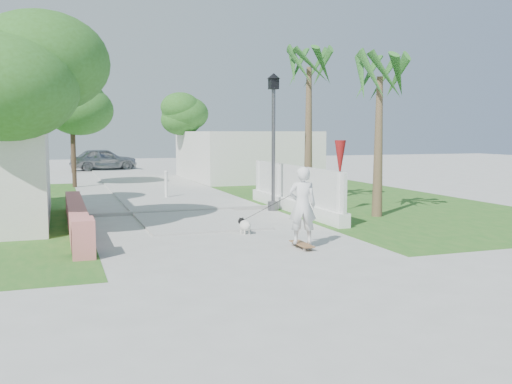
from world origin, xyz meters
name	(u,v)px	position (x,y,z in m)	size (l,w,h in m)	color
ground	(240,248)	(0.00, 0.00, 0.00)	(90.00, 90.00, 0.00)	#B7B7B2
path_strip	(130,178)	(0.00, 20.00, 0.03)	(3.20, 36.00, 0.06)	#B7B7B2
curb	(183,211)	(0.00, 6.00, 0.05)	(6.50, 0.25, 0.10)	#999993
grass_right	(348,197)	(7.00, 8.00, 0.01)	(8.00, 20.00, 0.01)	#26621F
pink_wall	(77,219)	(-3.30, 3.55, 0.31)	(0.45, 8.20, 0.80)	#DD7174
lattice_fence	(293,195)	(3.40, 5.00, 0.54)	(0.35, 7.00, 1.50)	white
building_right	(244,155)	(6.00, 18.00, 1.30)	(6.00, 8.00, 2.60)	silver
street_lamp	(273,136)	(2.90, 5.50, 2.43)	(0.44, 0.44, 4.44)	#59595E
bollard	(166,184)	(0.20, 10.00, 0.58)	(0.14, 0.14, 1.09)	white
patio_umbrella	(340,160)	(4.80, 4.50, 1.69)	(0.36, 0.36, 2.30)	#59595E
tree_left_near	(21,78)	(-4.48, 2.98, 3.82)	(3.60, 3.60, 5.28)	#4C3826
tree_path_left	(73,105)	(-2.98, 15.98, 3.82)	(3.40, 3.40, 5.23)	#4C3826
tree_path_right	(186,116)	(3.22, 19.98, 3.49)	(3.00, 3.00, 4.79)	#4C3826
tree_path_far	(71,112)	(-2.78, 25.98, 3.82)	(3.20, 3.20, 5.17)	#4C3826
palm_far	(309,76)	(4.60, 6.50, 4.48)	(1.80, 1.80, 5.30)	brown
palm_near	(380,85)	(5.40, 3.20, 3.95)	(1.80, 1.80, 4.70)	brown
skateboarder	(278,208)	(1.02, 0.33, 0.81)	(0.98, 2.78, 1.80)	#95653B
dog	(244,225)	(0.67, 1.71, 0.22)	(0.32, 0.59, 0.41)	white
parked_car	(104,159)	(-0.75, 28.04, 0.75)	(1.76, 4.38, 1.49)	#A3A5AB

